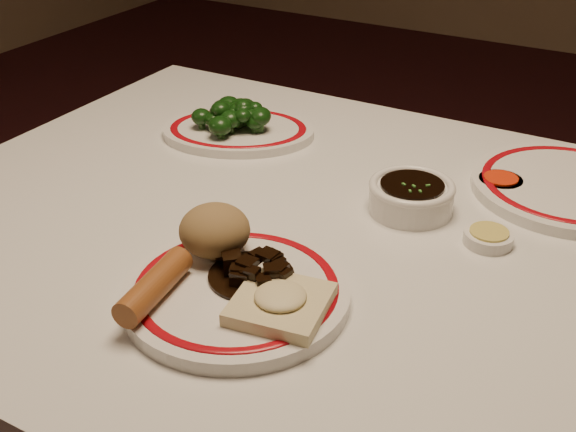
# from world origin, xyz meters

# --- Properties ---
(dining_table) EXTENTS (1.20, 0.90, 0.75)m
(dining_table) POSITION_xyz_m (0.00, 0.00, 0.66)
(dining_table) COLOR white
(dining_table) RESTS_ON ground
(main_plate) EXTENTS (0.29, 0.29, 0.02)m
(main_plate) POSITION_xyz_m (-0.02, -0.19, 0.76)
(main_plate) COLOR white
(main_plate) RESTS_ON dining_table
(rice_mound) EXTENTS (0.09, 0.09, 0.06)m
(rice_mound) POSITION_xyz_m (-0.09, -0.14, 0.80)
(rice_mound) COLOR olive
(rice_mound) RESTS_ON main_plate
(spring_roll) EXTENTS (0.05, 0.12, 0.03)m
(spring_roll) POSITION_xyz_m (-0.09, -0.25, 0.78)
(spring_roll) COLOR #965325
(spring_roll) RESTS_ON main_plate
(fried_wonton) EXTENTS (0.11, 0.11, 0.03)m
(fried_wonton) POSITION_xyz_m (0.04, -0.20, 0.78)
(fried_wonton) COLOR beige
(fried_wonton) RESTS_ON main_plate
(stirfry_heap) EXTENTS (0.10, 0.10, 0.03)m
(stirfry_heap) POSITION_xyz_m (-0.01, -0.16, 0.78)
(stirfry_heap) COLOR black
(stirfry_heap) RESTS_ON main_plate
(broccoli_plate) EXTENTS (0.31, 0.30, 0.02)m
(broccoli_plate) POSITION_xyz_m (-0.27, 0.20, 0.76)
(broccoli_plate) COLOR white
(broccoli_plate) RESTS_ON dining_table
(broccoli_pile) EXTENTS (0.13, 0.13, 0.05)m
(broccoli_pile) POSITION_xyz_m (-0.28, 0.20, 0.79)
(broccoli_pile) COLOR #23471C
(broccoli_pile) RESTS_ON broccoli_plate
(soy_bowl) EXTENTS (0.12, 0.12, 0.04)m
(soy_bowl) POSITION_xyz_m (0.07, 0.11, 0.77)
(soy_bowl) COLOR white
(soy_bowl) RESTS_ON dining_table
(sweet_sour_dish) EXTENTS (0.06, 0.06, 0.02)m
(sweet_sour_dish) POSITION_xyz_m (0.17, 0.23, 0.76)
(sweet_sour_dish) COLOR white
(sweet_sour_dish) RESTS_ON dining_table
(mustard_dish) EXTENTS (0.06, 0.06, 0.02)m
(mustard_dish) POSITION_xyz_m (0.19, 0.07, 0.76)
(mustard_dish) COLOR white
(mustard_dish) RESTS_ON dining_table
(far_plate) EXTENTS (0.31, 0.31, 0.02)m
(far_plate) POSITION_xyz_m (0.26, 0.27, 0.76)
(far_plate) COLOR white
(far_plate) RESTS_ON dining_table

